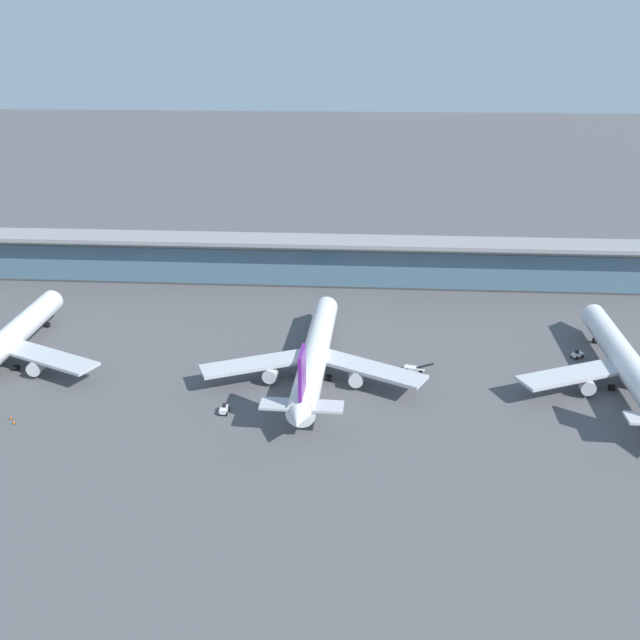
% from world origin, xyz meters
% --- Properties ---
extents(ground_plane, '(1200.00, 1200.00, 0.00)m').
position_xyz_m(ground_plane, '(0.00, 0.00, 0.00)').
color(ground_plane, '#515154').
extents(airliner_left_stand, '(51.44, 66.83, 17.81)m').
position_xyz_m(airliner_left_stand, '(-74.40, 6.71, 5.61)').
color(airliner_left_stand, white).
rests_on(airliner_left_stand, ground).
extents(airliner_centre_stand, '(51.44, 66.83, 17.81)m').
position_xyz_m(airliner_centre_stand, '(-0.14, 7.02, 5.61)').
color(airliner_centre_stand, white).
rests_on(airliner_centre_stand, ground).
extents(airliner_right_stand, '(51.44, 66.84, 17.81)m').
position_xyz_m(airliner_right_stand, '(69.80, 6.35, 5.61)').
color(airliner_right_stand, white).
rests_on(airliner_right_stand, ground).
extents(service_truck_under_wing_white, '(1.83, 2.93, 2.05)m').
position_xyz_m(service_truck_under_wing_white, '(-17.98, -10.90, 0.87)').
color(service_truck_under_wing_white, silver).
rests_on(service_truck_under_wing_white, ground).
extents(service_truck_mid_apron_white, '(6.93, 3.01, 2.70)m').
position_xyz_m(service_truck_mid_apron_white, '(23.28, 11.06, 0.81)').
color(service_truck_mid_apron_white, silver).
rests_on(service_truck_mid_apron_white, ground).
extents(service_truck_by_tail_white, '(3.33, 3.00, 2.05)m').
position_xyz_m(service_truck_by_tail_white, '(63.49, 21.13, 0.87)').
color(service_truck_by_tail_white, silver).
rests_on(service_truck_by_tail_white, ground).
extents(terminal_building, '(269.46, 12.80, 15.20)m').
position_xyz_m(terminal_building, '(0.00, 70.36, 7.87)').
color(terminal_building, '#B2ADA3').
rests_on(terminal_building, ground).
extents(safety_cone_alpha, '(0.62, 0.62, 0.70)m').
position_xyz_m(safety_cone_alpha, '(-61.47, -16.37, 0.32)').
color(safety_cone_alpha, orange).
rests_on(safety_cone_alpha, ground).
extents(safety_cone_bravo, '(0.62, 0.62, 0.70)m').
position_xyz_m(safety_cone_bravo, '(-60.07, -18.00, 0.32)').
color(safety_cone_bravo, orange).
rests_on(safety_cone_bravo, ground).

